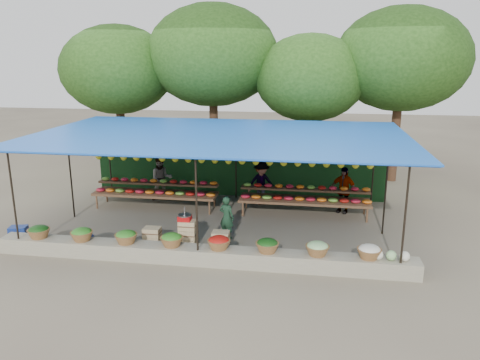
% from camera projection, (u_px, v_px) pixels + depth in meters
% --- Properties ---
extents(ground, '(60.00, 60.00, 0.00)m').
position_uv_depth(ground, '(221.00, 225.00, 14.34)').
color(ground, brown).
rests_on(ground, ground).
extents(stone_curb, '(10.60, 0.55, 0.40)m').
position_uv_depth(stone_curb, '(199.00, 255.00, 11.67)').
color(stone_curb, gray).
rests_on(stone_curb, ground).
extents(stall_canopy, '(10.80, 6.60, 2.82)m').
position_uv_depth(stall_canopy, '(220.00, 138.00, 13.73)').
color(stall_canopy, black).
rests_on(stall_canopy, ground).
extents(produce_baskets, '(8.98, 0.58, 0.34)m').
position_uv_depth(produce_baskets, '(195.00, 241.00, 11.59)').
color(produce_baskets, brown).
rests_on(produce_baskets, stone_curb).
extents(netting_backdrop, '(10.60, 0.06, 2.50)m').
position_uv_depth(netting_backdrop, '(237.00, 163.00, 17.03)').
color(netting_backdrop, '#18451C').
rests_on(netting_backdrop, ground).
extents(tree_row, '(16.51, 5.50, 7.12)m').
position_uv_depth(tree_row, '(261.00, 64.00, 18.87)').
color(tree_row, '#341B13').
rests_on(tree_row, ground).
extents(fruit_table_left, '(4.21, 0.95, 0.93)m').
position_uv_depth(fruit_table_left, '(156.00, 190.00, 15.85)').
color(fruit_table_left, '#4F2D1F').
rests_on(fruit_table_left, ground).
extents(fruit_table_right, '(4.21, 0.95, 0.93)m').
position_uv_depth(fruit_table_right, '(305.00, 197.00, 15.10)').
color(fruit_table_right, '#4F2D1F').
rests_on(fruit_table_right, ground).
extents(crate_counter, '(2.35, 0.34, 0.77)m').
position_uv_depth(crate_counter, '(187.00, 237.00, 12.56)').
color(crate_counter, tan).
rests_on(crate_counter, ground).
extents(weighing_scale, '(0.36, 0.36, 0.38)m').
position_uv_depth(weighing_scale, '(185.00, 217.00, 12.43)').
color(weighing_scale, red).
rests_on(weighing_scale, crate_counter).
extents(vendor_seated, '(0.53, 0.44, 1.24)m').
position_uv_depth(vendor_seated, '(227.00, 217.00, 13.14)').
color(vendor_seated, '#1A3A24').
rests_on(vendor_seated, ground).
extents(customer_left, '(0.93, 0.83, 1.58)m').
position_uv_depth(customer_left, '(162.00, 179.00, 16.60)').
color(customer_left, slate).
rests_on(customer_left, ground).
extents(customer_mid, '(1.12, 0.90, 1.51)m').
position_uv_depth(customer_mid, '(261.00, 183.00, 16.17)').
color(customer_mid, slate).
rests_on(customer_mid, ground).
extents(customer_right, '(0.98, 0.72, 1.54)m').
position_uv_depth(customer_right, '(343.00, 190.00, 15.29)').
color(customer_right, slate).
rests_on(customer_right, ground).
extents(blue_crate_front, '(0.56, 0.48, 0.29)m').
position_uv_depth(blue_crate_front, '(83.00, 240.00, 12.76)').
color(blue_crate_front, navy).
rests_on(blue_crate_front, ground).
extents(blue_crate_back, '(0.54, 0.44, 0.28)m').
position_uv_depth(blue_crate_back, '(18.00, 231.00, 13.42)').
color(blue_crate_back, navy).
rests_on(blue_crate_back, ground).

